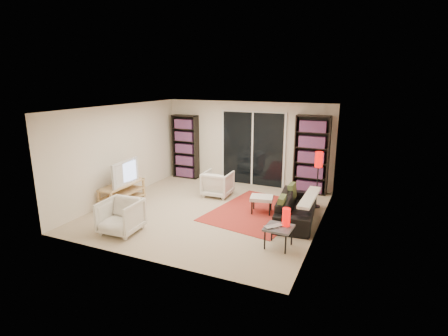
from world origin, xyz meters
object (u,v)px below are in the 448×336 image
(armchair_front, at_px, (121,216))
(side_table, at_px, (279,229))
(ottoman, at_px, (262,199))
(sofa, at_px, (296,208))
(bookshelf_left, at_px, (185,147))
(tv_stand, at_px, (123,193))
(bookshelf_right, at_px, (311,155))
(armchair_back, at_px, (218,184))
(floor_lamp, at_px, (318,165))

(armchair_front, distance_m, side_table, 3.14)
(ottoman, xyz_separation_m, side_table, (0.81, -1.50, 0.01))
(side_table, bearing_deg, sofa, 89.29)
(bookshelf_left, bearing_deg, tv_stand, -95.52)
(bookshelf_right, xyz_separation_m, armchair_front, (-3.00, -4.10, -0.71))
(bookshelf_left, height_order, sofa, bookshelf_left)
(side_table, bearing_deg, ottoman, 118.27)
(armchair_front, height_order, ottoman, armchair_front)
(tv_stand, bearing_deg, side_table, -10.01)
(sofa, xyz_separation_m, armchair_front, (-3.09, -2.08, 0.06))
(armchair_back, distance_m, side_table, 3.16)
(armchair_back, xyz_separation_m, armchair_front, (-0.82, -2.87, 0.01))
(ottoman, bearing_deg, bookshelf_left, 147.98)
(armchair_back, bearing_deg, bookshelf_left, -38.62)
(bookshelf_right, distance_m, armchair_back, 2.61)
(bookshelf_left, relative_size, armchair_front, 2.60)
(bookshelf_right, bearing_deg, ottoman, -110.82)
(bookshelf_left, relative_size, bookshelf_right, 0.93)
(tv_stand, xyz_separation_m, side_table, (4.18, -0.74, 0.09))
(bookshelf_right, height_order, side_table, bookshelf_right)
(armchair_front, bearing_deg, ottoman, 40.32)
(sofa, bearing_deg, floor_lamp, -21.05)
(ottoman, bearing_deg, floor_lamp, 39.60)
(armchair_back, distance_m, ottoman, 1.61)
(ottoman, bearing_deg, side_table, -61.73)
(tv_stand, xyz_separation_m, ottoman, (3.37, 0.76, 0.08))
(ottoman, bearing_deg, armchair_back, 153.75)
(armchair_back, height_order, armchair_front, armchair_front)
(ottoman, bearing_deg, bookshelf_right, 69.18)
(tv_stand, bearing_deg, bookshelf_right, 33.36)
(bookshelf_left, bearing_deg, sofa, -27.24)
(armchair_back, bearing_deg, ottoman, 151.64)
(armchair_back, xyz_separation_m, ottoman, (1.45, -0.71, 0.01))
(bookshelf_left, height_order, bookshelf_right, bookshelf_right)
(tv_stand, distance_m, sofa, 4.25)
(armchair_front, height_order, floor_lamp, floor_lamp)
(ottoman, distance_m, side_table, 1.70)
(bookshelf_right, relative_size, armchair_front, 2.79)
(bookshelf_left, bearing_deg, bookshelf_right, -0.00)
(sofa, xyz_separation_m, floor_lamp, (0.27, 0.98, 0.76))
(armchair_back, bearing_deg, floor_lamp, -177.88)
(sofa, relative_size, armchair_back, 2.63)
(bookshelf_right, distance_m, tv_stand, 4.98)
(bookshelf_left, bearing_deg, armchair_back, -36.51)
(ottoman, height_order, side_table, same)
(floor_lamp, bearing_deg, tv_stand, -159.56)
(armchair_back, height_order, ottoman, armchair_back)
(side_table, bearing_deg, armchair_front, -167.88)
(bookshelf_right, xyz_separation_m, tv_stand, (-4.11, -2.71, -0.79))
(armchair_front, distance_m, floor_lamp, 4.59)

